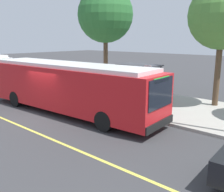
{
  "coord_description": "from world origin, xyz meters",
  "views": [
    {
      "loc": [
        12.43,
        -8.42,
        4.35
      ],
      "look_at": [
        3.92,
        1.19,
        1.47
      ],
      "focal_mm": 41.37,
      "sensor_mm": 36.0,
      "label": 1
    }
  ],
  "objects": [
    {
      "name": "waiting_bench",
      "position": [
        2.09,
        5.9,
        0.63
      ],
      "size": [
        1.6,
        0.48,
        0.95
      ],
      "color": "brown",
      "rests_on": "sidewalk_curb"
    },
    {
      "name": "ground_plane",
      "position": [
        0.0,
        0.0,
        0.0
      ],
      "size": [
        120.0,
        120.0,
        0.0
      ],
      "primitive_type": "plane",
      "color": "#38383A"
    },
    {
      "name": "sidewalk_curb",
      "position": [
        0.0,
        6.0,
        0.07
      ],
      "size": [
        44.0,
        6.4,
        0.15
      ],
      "primitive_type": "cube",
      "color": "#A8A399",
      "rests_on": "ground_plane"
    },
    {
      "name": "bus_shelter",
      "position": [
        2.06,
        6.01,
        1.92
      ],
      "size": [
        2.9,
        1.6,
        2.48
      ],
      "color": "#333338",
      "rests_on": "sidewalk_curb"
    },
    {
      "name": "route_sign_post",
      "position": [
        4.6,
        3.36,
        1.96
      ],
      "size": [
        0.44,
        0.08,
        2.8
      ],
      "color": "#333338",
      "rests_on": "sidewalk_curb"
    },
    {
      "name": "lane_stripe_center",
      "position": [
        0.0,
        -2.2,
        0.0
      ],
      "size": [
        36.0,
        0.14,
        0.01
      ],
      "primitive_type": "cube",
      "color": "#E0D64C",
      "rests_on": "ground_plane"
    },
    {
      "name": "street_tree_near_shelter",
      "position": [
        -2.24,
        7.36,
        6.18
      ],
      "size": [
        4.46,
        4.46,
        8.28
      ],
      "color": "brown",
      "rests_on": "sidewalk_curb"
    },
    {
      "name": "transit_bus_main",
      "position": [
        0.54,
        1.01,
        1.62
      ],
      "size": [
        12.49,
        3.27,
        2.95
      ],
      "color": "red",
      "rests_on": "ground_plane"
    },
    {
      "name": "pedestrian_commuter",
      "position": [
        2.82,
        4.16,
        1.12
      ],
      "size": [
        0.24,
        0.4,
        1.69
      ],
      "color": "#282D47",
      "rests_on": "sidewalk_curb"
    },
    {
      "name": "street_tree_upstreet",
      "position": [
        6.73,
        8.0,
        5.67
      ],
      "size": [
        4.08,
        4.08,
        7.59
      ],
      "color": "brown",
      "rests_on": "sidewalk_curb"
    }
  ]
}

